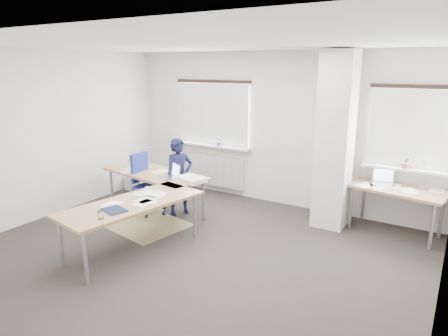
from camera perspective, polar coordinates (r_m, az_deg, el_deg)
The scene contains 8 objects.
ground at distance 5.77m, azimuth -3.98°, elevation -11.77°, with size 6.00×6.00×0.00m, color black.
room_shell at distance 5.51m, azimuth 0.01°, elevation 6.13°, with size 6.04×5.04×2.82m.
floor_mat at distance 6.77m, azimuth -11.12°, elevation -7.88°, with size 1.26×1.06×0.01m, color olive.
white_crate at distance 8.56m, azimuth -12.18°, elevation -2.13°, with size 0.48×0.34×0.29m, color white.
desk_main at distance 6.32m, azimuth -10.98°, elevation -2.86°, with size 2.40×2.98×0.96m.
desk_side at distance 6.66m, azimuth 23.54°, elevation -3.00°, with size 1.50×0.93×1.22m.
task_chair at distance 7.18m, azimuth -10.60°, elevation -4.03°, with size 0.58×0.57×1.06m.
person at distance 6.95m, azimuth -6.38°, elevation -1.26°, with size 0.49×0.32×1.34m, color black.
Camera 1 is at (3.03, -4.19, 2.55)m, focal length 32.00 mm.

